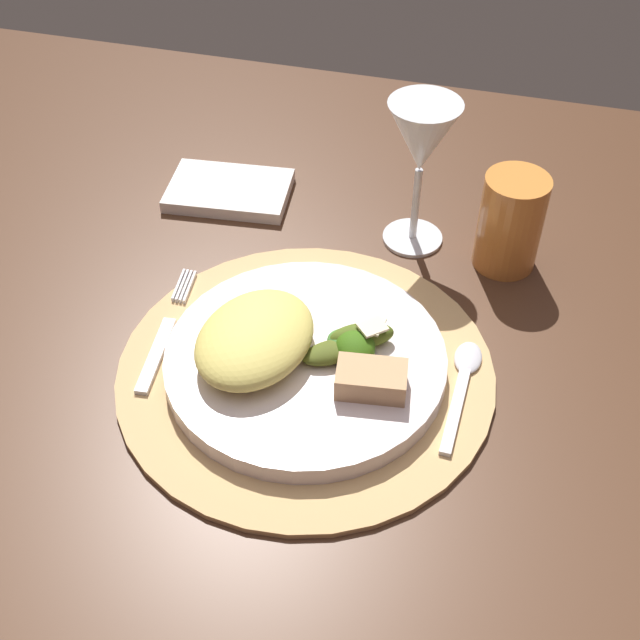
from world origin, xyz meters
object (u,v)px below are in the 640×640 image
Objects in this scene: wine_glass at (422,143)px; napkin at (229,191)px; dining_table at (318,401)px; spoon at (464,377)px; fork at (164,335)px; dinner_plate at (306,361)px; amber_tumbler at (510,222)px.

napkin is at bearing 173.81° from wine_glass.
spoon is at bearing -17.86° from dining_table.
spoon reaches higher than fork.
napkin is (-0.16, 0.24, -0.01)m from dinner_plate.
napkin is 0.32m from amber_tumbler.
dinner_plate reaches higher than fork.
dinner_plate reaches higher than napkin.
wine_glass is at bearing 74.88° from dinner_plate.
napkin is at bearing 173.54° from amber_tumbler.
dinner_plate is 0.29m from napkin.
amber_tumbler is (0.17, 0.13, 0.18)m from dining_table.
dinner_plate is 1.55× the size of wine_glass.
dinner_plate is 0.25m from wine_glass.
amber_tumbler is (0.10, -0.01, -0.07)m from wine_glass.
dining_table is 0.21m from spoon.
spoon is 1.30× the size of amber_tumbler.
spoon is at bearing -66.99° from wine_glass.
wine_glass is at bearing 113.01° from spoon.
wine_glass reaches higher than amber_tumbler.
dinner_plate is 0.14m from spoon.
dinner_plate is at bearing -83.05° from dining_table.
amber_tumbler is at bearing 84.65° from spoon.
dining_table is 8.51× the size of wine_glass.
spoon is 0.19m from amber_tumbler.
dinner_plate is 1.89× the size of spoon.
fork is at bearing -132.83° from wine_glass.
spoon is (0.28, 0.02, -0.00)m from fork.
dining_table is 8.63× the size of fork.
amber_tumbler reaches higher than fork.
wine_glass is at bearing 47.17° from fork.
dining_table is 0.29m from wine_glass.
napkin is at bearing 144.23° from spoon.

